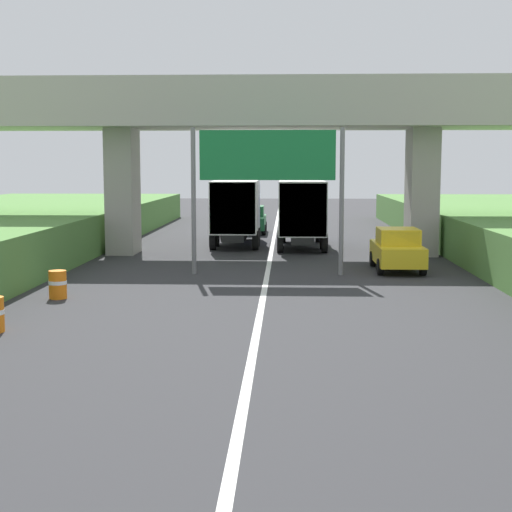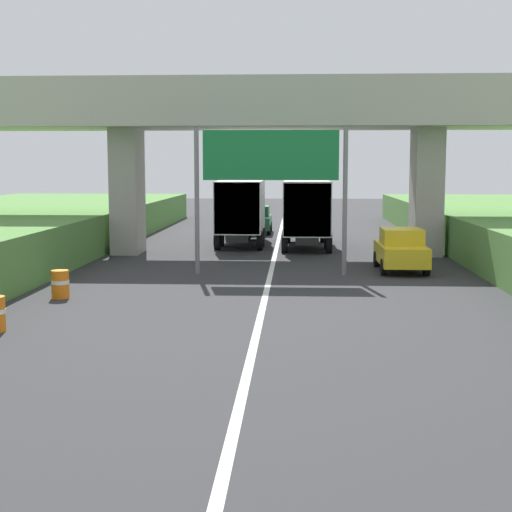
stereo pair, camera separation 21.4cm
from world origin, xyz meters
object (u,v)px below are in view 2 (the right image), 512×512
Objects in this scene: truck_black at (242,209)px; car_yellow at (401,250)px; construction_barrel_4 at (60,284)px; overhead_highway_sign at (271,166)px; truck_blue at (306,210)px; car_green at (256,220)px.

car_yellow is (7.07, -9.55, -1.08)m from truck_black.
car_yellow is at bearing 30.52° from construction_barrel_4.
car_yellow is 13.60m from construction_barrel_4.
truck_black reaches higher than construction_barrel_4.
truck_black is 11.93m from car_yellow.
overhead_highway_sign is 10.06m from truck_blue.
construction_barrel_4 is (-4.64, -16.45, -1.47)m from truck_black.
truck_blue reaches higher than car_green.
truck_blue is 8.73m from car_green.
car_yellow is 4.56× the size of construction_barrel_4.
truck_blue reaches higher than car_yellow.
construction_barrel_4 is (-5.05, -23.46, -0.40)m from car_green.
overhead_highway_sign is at bearing -98.86° from truck_blue.
construction_barrel_4 is (-11.71, -6.90, -0.40)m from car_yellow.
car_yellow reaches higher than construction_barrel_4.
truck_blue is 1.00× the size of truck_black.
car_yellow is 17.85m from car_green.
truck_black is at bearing 126.52° from car_yellow.
overhead_highway_sign reaches higher than car_yellow.
construction_barrel_4 is at bearing -105.75° from truck_black.
overhead_highway_sign is at bearing 40.90° from construction_barrel_4.
car_green is at bearing 111.90° from car_yellow.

